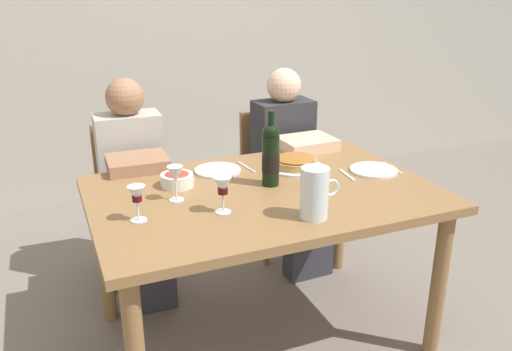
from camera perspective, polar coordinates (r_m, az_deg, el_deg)
name	(u,v)px	position (r m, az deg, el deg)	size (l,w,h in m)	color
ground_plane	(263,333)	(2.71, 0.74, -16.66)	(8.00, 8.00, 0.00)	slate
back_wall	(151,12)	(4.21, -11.29, 16.90)	(8.00, 0.10, 2.80)	#B2ADA3
dining_table	(263,209)	(2.36, 0.81, -3.65)	(1.50, 1.00, 0.76)	olive
wine_bottle	(271,155)	(2.34, 1.61, 2.26)	(0.08, 0.08, 0.34)	black
water_pitcher	(314,196)	(2.04, 6.34, -2.20)	(0.16, 0.11, 0.21)	silver
baked_tart	(295,163)	(2.60, 4.25, 1.39)	(0.28, 0.28, 0.06)	silver
salad_bowl	(177,179)	(2.39, -8.53, -0.35)	(0.15, 0.15, 0.07)	white
wine_glass_left_diner	(175,176)	(2.21, -8.72, -0.05)	(0.07, 0.07, 0.15)	silver
wine_glass_right_diner	(223,187)	(2.07, -3.62, -1.28)	(0.07, 0.07, 0.15)	silver
wine_glass_centre	(137,196)	(2.05, -12.76, -2.15)	(0.07, 0.07, 0.14)	silver
dinner_plate_left_setting	(218,170)	(2.56, -4.17, 0.56)	(0.22, 0.22, 0.01)	silver
dinner_plate_right_setting	(374,170)	(2.62, 12.59, 0.57)	(0.23, 0.23, 0.01)	white
fork_left_setting	(188,175)	(2.52, -7.40, 0.03)	(0.16, 0.01, 0.01)	silver
knife_left_setting	(246,167)	(2.61, -1.04, 0.92)	(0.18, 0.01, 0.01)	silver
knife_right_setting	(393,168)	(2.68, 14.54, 0.81)	(0.18, 0.01, 0.01)	silver
spoon_right_setting	(347,175)	(2.54, 9.80, 0.06)	(0.16, 0.01, 0.01)	silver
chair_left	(130,190)	(3.12, -13.44, -1.52)	(0.41, 0.41, 0.87)	olive
diner_left	(135,185)	(2.86, -12.93, -0.96)	(0.35, 0.51, 1.16)	#B7B2A8
chair_right	(274,171)	(3.33, 1.91, 0.50)	(0.42, 0.42, 0.87)	olive
diner_right	(292,164)	(3.10, 3.87, 1.22)	(0.35, 0.51, 1.16)	#2D2D33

